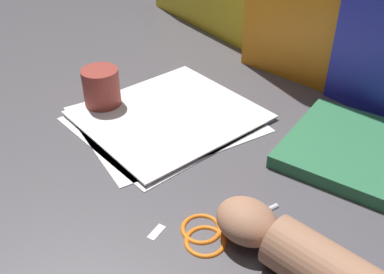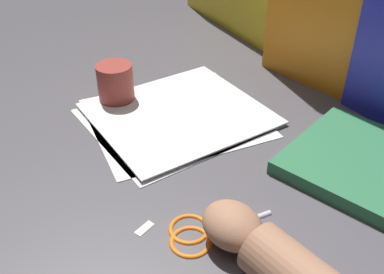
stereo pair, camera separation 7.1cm
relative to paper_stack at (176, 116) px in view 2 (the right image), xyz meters
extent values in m
plane|color=#4C494F|center=(0.13, -0.04, 0.00)|extent=(6.00, 6.00, 0.00)
cube|color=white|center=(0.00, 0.00, 0.00)|extent=(0.31, 0.34, 0.00)
cube|color=white|center=(0.00, 0.00, 0.00)|extent=(0.31, 0.33, 0.00)
cube|color=white|center=(0.00, 0.01, 0.00)|extent=(0.30, 0.33, 0.00)
cube|color=#2D7247|center=(0.29, 0.19, 0.01)|extent=(0.28, 0.28, 0.02)
sphere|color=silver|center=(0.29, -0.10, 0.00)|extent=(0.01, 0.01, 0.01)
cylinder|color=silver|center=(0.29, -0.05, 0.00)|extent=(0.02, 0.10, 0.01)
torus|color=orange|center=(0.29, -0.13, 0.00)|extent=(0.06, 0.06, 0.01)
cylinder|color=silver|center=(0.33, -0.06, 0.00)|extent=(0.07, 0.07, 0.01)
torus|color=orange|center=(0.27, -0.12, 0.00)|extent=(0.08, 0.08, 0.01)
ellipsoid|color=#A87556|center=(0.32, -0.08, 0.03)|extent=(0.10, 0.09, 0.05)
cube|color=white|center=(0.23, -0.18, 0.00)|extent=(0.02, 0.03, 0.00)
cylinder|color=#99382D|center=(-0.11, -0.08, 0.04)|extent=(0.07, 0.07, 0.08)
camera|label=1|loc=(0.61, -0.40, 0.46)|focal=42.00mm
camera|label=2|loc=(0.65, -0.34, 0.46)|focal=42.00mm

